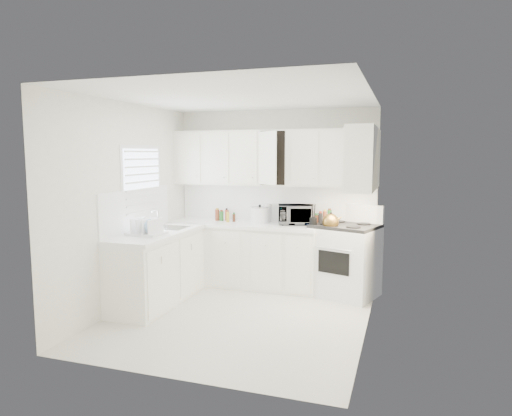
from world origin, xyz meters
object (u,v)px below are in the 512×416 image
at_px(tea_kettle, 331,221).
at_px(microwave, 296,212).
at_px(rice_cooker, 260,214).
at_px(utensil_crock, 313,216).
at_px(stove, 345,250).
at_px(dish_rack, 146,225).

relative_size(tea_kettle, microwave, 0.54).
relative_size(tea_kettle, rice_cooker, 1.03).
bearing_deg(microwave, utensil_crock, -58.02).
distance_m(microwave, rice_cooker, 0.54).
height_order(microwave, utensil_crock, microwave).
relative_size(microwave, rice_cooker, 1.90).
bearing_deg(tea_kettle, rice_cooker, 153.16).
bearing_deg(utensil_crock, rice_cooker, 164.69).
xyz_separation_m(stove, tea_kettle, (-0.18, -0.16, 0.43)).
bearing_deg(stove, tea_kettle, -120.37).
distance_m(stove, utensil_crock, 0.65).
height_order(tea_kettle, microwave, microwave).
bearing_deg(dish_rack, utensil_crock, 38.09).
height_order(tea_kettle, dish_rack, same).
bearing_deg(rice_cooker, microwave, -9.48).
bearing_deg(tea_kettle, microwave, 138.56).
distance_m(stove, dish_rack, 2.69).
bearing_deg(dish_rack, rice_cooker, 59.55).
height_order(tea_kettle, utensil_crock, utensil_crock).
bearing_deg(utensil_crock, tea_kettle, -7.50).
bearing_deg(rice_cooker, tea_kettle, -26.20).
height_order(stove, utensil_crock, utensil_crock).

